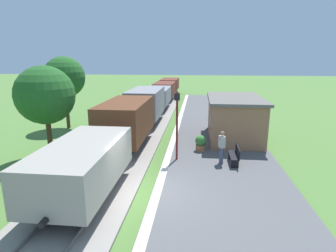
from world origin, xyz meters
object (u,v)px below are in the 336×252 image
(station_hut, at_px, (234,118))
(person_waiting, at_px, (222,146))
(freight_train, at_px, (151,102))
(tree_trackside_mid, at_px, (45,95))
(lamp_post_near, at_px, (177,113))
(potted_planter, at_px, (201,143))
(bench_near_hut, at_px, (235,155))
(tree_trackside_far, at_px, (64,77))

(station_hut, xyz_separation_m, person_waiting, (-1.17, -4.80, -0.47))
(freight_train, relative_size, person_waiting, 22.92)
(station_hut, xyz_separation_m, tree_trackside_mid, (-10.69, -4.29, 1.92))
(station_hut, distance_m, tree_trackside_mid, 11.68)
(lamp_post_near, bearing_deg, freight_train, 105.96)
(freight_train, bearing_deg, potted_planter, -65.30)
(station_hut, relative_size, tree_trackside_mid, 1.12)
(person_waiting, distance_m, lamp_post_near, 2.85)
(station_hut, height_order, lamp_post_near, lamp_post_near)
(freight_train, distance_m, bench_near_hut, 13.46)
(tree_trackside_far, bearing_deg, lamp_post_near, -36.18)
(potted_planter, distance_m, tree_trackside_mid, 9.06)
(station_hut, bearing_deg, tree_trackside_mid, -158.11)
(person_waiting, xyz_separation_m, lamp_post_near, (-2.32, 0.33, 1.62))
(bench_near_hut, distance_m, potted_planter, 2.56)
(freight_train, xyz_separation_m, tree_trackside_mid, (-3.89, -11.39, 2.07))
(potted_planter, xyz_separation_m, tree_trackside_mid, (-8.48, -1.42, 2.85))
(person_waiting, xyz_separation_m, tree_trackside_mid, (-9.52, 0.50, 2.39))
(potted_planter, bearing_deg, tree_trackside_far, 153.75)
(person_waiting, distance_m, tree_trackside_far, 13.98)
(potted_planter, bearing_deg, freight_train, 114.70)
(station_hut, xyz_separation_m, bench_near_hut, (-0.47, -4.75, -0.93))
(potted_planter, bearing_deg, station_hut, 52.37)
(bench_near_hut, bearing_deg, person_waiting, -176.09)
(person_waiting, distance_m, tree_trackside_mid, 9.83)
(station_hut, height_order, potted_planter, station_hut)
(potted_planter, xyz_separation_m, tree_trackside_far, (-10.61, 5.23, 3.34))
(person_waiting, bearing_deg, tree_trackside_mid, -20.73)
(potted_planter, distance_m, lamp_post_near, 2.91)
(person_waiting, bearing_deg, bench_near_hut, 166.21)
(lamp_post_near, bearing_deg, station_hut, 51.96)
(bench_near_hut, relative_size, tree_trackside_far, 0.26)
(station_hut, bearing_deg, potted_planter, -127.63)
(potted_planter, height_order, lamp_post_near, lamp_post_near)
(freight_train, height_order, potted_planter, freight_train)
(freight_train, relative_size, tree_trackside_mid, 7.57)
(person_waiting, relative_size, tree_trackside_far, 0.30)
(station_hut, xyz_separation_m, tree_trackside_far, (-12.83, 2.36, 2.41))
(station_hut, distance_m, bench_near_hut, 4.86)
(freight_train, bearing_deg, bench_near_hut, -61.88)
(lamp_post_near, height_order, tree_trackside_mid, tree_trackside_mid)
(potted_planter, bearing_deg, lamp_post_near, -128.76)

